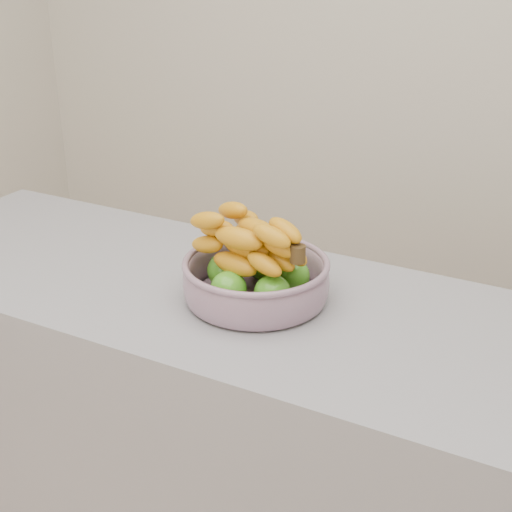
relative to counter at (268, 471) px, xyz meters
The scene contains 2 objects.
counter is the anchor object (origin of this frame).
fruit_bowl 0.51m from the counter, behind, with size 0.31×0.31×0.18m.
Camera 1 is at (0.60, -0.73, 1.60)m, focal length 50.00 mm.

